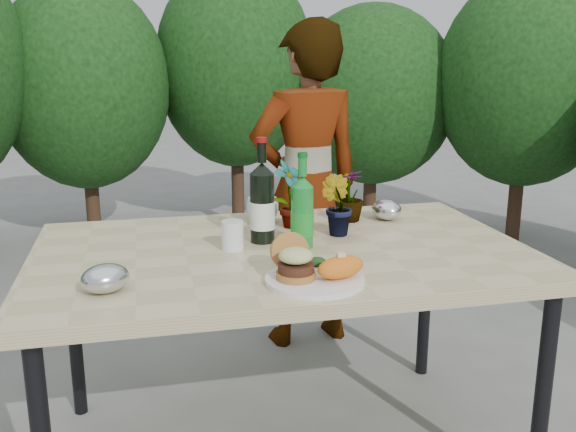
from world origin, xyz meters
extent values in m
cube|color=tan|center=(0.00, 0.00, 0.73)|extent=(1.60, 1.00, 0.04)
cylinder|color=black|center=(0.72, -0.42, 0.35)|extent=(0.05, 0.05, 0.71)
cylinder|color=black|center=(-0.72, 0.42, 0.35)|extent=(0.05, 0.05, 0.71)
cylinder|color=black|center=(0.72, 0.42, 0.35)|extent=(0.05, 0.05, 0.71)
cylinder|color=#382316|center=(-0.80, 2.80, 0.21)|extent=(0.10, 0.10, 0.42)
ellipsoid|color=#20511B|center=(-0.80, 2.80, 1.15)|extent=(1.19, 1.19, 1.45)
cylinder|color=#382316|center=(0.30, 3.00, 0.25)|extent=(0.10, 0.10, 0.50)
ellipsoid|color=#20511B|center=(0.30, 3.00, 1.27)|extent=(1.20, 1.20, 1.54)
cylinder|color=#382316|center=(1.30, 2.70, 0.19)|extent=(0.10, 0.10, 0.38)
ellipsoid|color=#20511B|center=(1.30, 2.70, 1.05)|extent=(1.26, 1.26, 1.35)
cylinder|color=#382316|center=(2.20, 2.10, 0.22)|extent=(0.10, 0.10, 0.44)
ellipsoid|color=#20511B|center=(2.20, 2.10, 1.18)|extent=(1.24, 1.24, 1.48)
cylinder|color=white|center=(0.02, -0.33, 0.76)|extent=(0.28, 0.28, 0.01)
cylinder|color=#B7722D|center=(-0.04, -0.33, 0.78)|extent=(0.11, 0.11, 0.02)
cylinder|color=#472314|center=(-0.04, -0.33, 0.80)|extent=(0.10, 0.10, 0.02)
ellipsoid|color=beige|center=(-0.04, -0.33, 0.83)|extent=(0.10, 0.10, 0.04)
cylinder|color=#B7722D|center=(-0.04, -0.25, 0.82)|extent=(0.11, 0.06, 0.11)
ellipsoid|color=orange|center=(0.09, -0.35, 0.80)|extent=(0.17, 0.12, 0.06)
ellipsoid|color=olive|center=(0.02, -0.24, 0.78)|extent=(0.04, 0.04, 0.02)
ellipsoid|color=#193814|center=(0.05, -0.23, 0.78)|extent=(0.06, 0.04, 0.03)
cylinder|color=black|center=(-0.05, 0.09, 0.87)|extent=(0.08, 0.08, 0.23)
cylinder|color=white|center=(-0.05, 0.09, 0.84)|extent=(0.09, 0.09, 0.09)
cone|color=black|center=(-0.05, 0.09, 1.00)|extent=(0.08, 0.08, 0.04)
cylinder|color=black|center=(-0.05, 0.09, 1.05)|extent=(0.03, 0.03, 0.07)
cylinder|color=maroon|center=(-0.05, 0.09, 1.10)|extent=(0.04, 0.04, 0.02)
cylinder|color=#167B28|center=(0.07, 0.01, 0.85)|extent=(0.07, 0.07, 0.20)
cylinder|color=#198C26|center=(0.07, 0.01, 0.83)|extent=(0.08, 0.08, 0.08)
cone|color=#167B28|center=(0.07, 0.01, 0.97)|extent=(0.07, 0.07, 0.04)
cylinder|color=#167B28|center=(0.07, 0.01, 1.02)|extent=(0.03, 0.03, 0.06)
cylinder|color=#0C5919|center=(0.07, 0.01, 1.06)|extent=(0.03, 0.03, 0.02)
cylinder|color=white|center=(-0.16, 0.03, 0.80)|extent=(0.07, 0.07, 0.09)
imported|color=#26561D|center=(0.08, 0.24, 0.87)|extent=(0.16, 0.15, 0.25)
imported|color=#2F6121|center=(0.22, 0.12, 0.85)|extent=(0.14, 0.15, 0.21)
imported|color=#215A1F|center=(0.32, 0.29, 0.85)|extent=(0.15, 0.15, 0.20)
imported|color=silver|center=(0.00, 0.34, 0.80)|extent=(0.15, 0.15, 0.09)
ellipsoid|color=#BABDC2|center=(-0.55, -0.28, 0.79)|extent=(0.16, 0.15, 0.08)
ellipsoid|color=silver|center=(0.47, 0.28, 0.79)|extent=(0.12, 0.14, 0.08)
imported|color=#965E4B|center=(0.31, 0.87, 0.76)|extent=(0.61, 0.45, 1.52)
camera|label=1|loc=(-0.43, -1.96, 1.38)|focal=40.00mm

